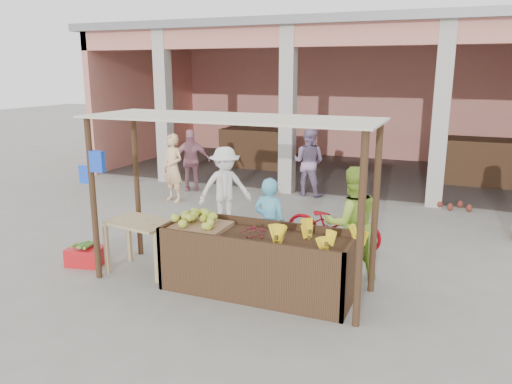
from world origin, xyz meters
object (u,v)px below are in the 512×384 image
at_px(side_table, 141,230).
at_px(motorcycle, 333,224).
at_px(red_crate, 86,256).
at_px(vendor_blue, 270,221).
at_px(fruit_stall, 258,264).
at_px(vendor_green, 351,220).

xyz_separation_m(side_table, motorcycle, (2.45, 2.03, -0.20)).
xyz_separation_m(red_crate, motorcycle, (3.42, 2.17, 0.31)).
relative_size(side_table, vendor_blue, 0.70).
xyz_separation_m(fruit_stall, vendor_blue, (-0.13, 0.79, 0.37)).
bearing_deg(fruit_stall, vendor_blue, 99.08).
bearing_deg(motorcycle, vendor_green, -151.22).
height_order(fruit_stall, vendor_green, vendor_green).
bearing_deg(vendor_blue, red_crate, 23.69).
relative_size(vendor_blue, vendor_green, 0.87).
bearing_deg(motorcycle, red_crate, 125.76).
relative_size(fruit_stall, vendor_green, 1.48).
xyz_separation_m(fruit_stall, vendor_green, (1.07, 0.95, 0.48)).
height_order(fruit_stall, side_table, fruit_stall).
bearing_deg(vendor_green, red_crate, -13.10).
bearing_deg(motorcycle, fruit_stall, 168.28).
bearing_deg(motorcycle, side_table, 133.15).
bearing_deg(motorcycle, vendor_blue, 155.02).
height_order(fruit_stall, motorcycle, motorcycle).
bearing_deg(fruit_stall, vendor_green, 41.47).
distance_m(red_crate, motorcycle, 4.06).
distance_m(vendor_blue, motorcycle, 1.46).
height_order(fruit_stall, red_crate, fruit_stall).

